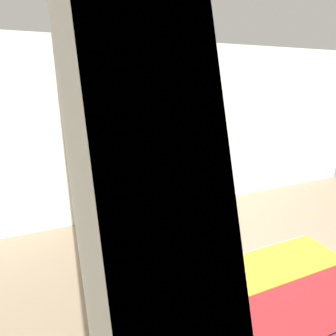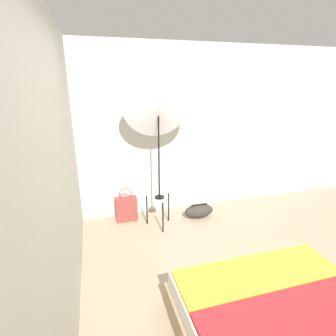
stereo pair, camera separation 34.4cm
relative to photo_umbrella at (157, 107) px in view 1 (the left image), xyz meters
name	(u,v)px [view 1 (the left image)]	position (x,y,z in m)	size (l,w,h in m)	color
ground_plane	(254,301)	(0.39, -1.69, -1.74)	(14.00, 14.00, 0.00)	gray
wall_back	(169,132)	(0.39, 0.51, -0.44)	(8.00, 0.05, 2.60)	beige
wall_side_left	(71,164)	(-1.13, -0.69, -0.44)	(0.05, 8.00, 2.60)	beige
photo_umbrella	(157,107)	(0.00, 0.00, 0.00)	(0.94, 0.41, 2.23)	black
tote_bag	(123,211)	(-0.45, 0.30, -1.55)	(0.33, 0.16, 0.54)	brown
duffel_bag	(196,209)	(0.66, 0.07, -1.63)	(0.47, 0.21, 0.22)	#332D28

